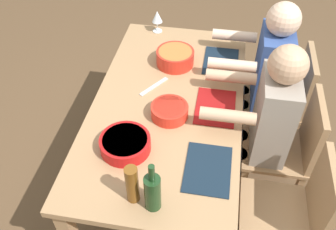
{
  "coord_description": "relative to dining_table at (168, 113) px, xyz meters",
  "views": [
    {
      "loc": [
        -1.6,
        -0.28,
        2.22
      ],
      "look_at": [
        0.0,
        0.0,
        0.63
      ],
      "focal_mm": 39.21,
      "sensor_mm": 36.0,
      "label": 1
    }
  ],
  "objects": [
    {
      "name": "chair_near_left",
      "position": [
        -0.46,
        -0.77,
        -0.17
      ],
      "size": [
        0.4,
        0.4,
        0.85
      ],
      "color": "#A87F56",
      "rests_on": "ground_plane"
    },
    {
      "name": "serving_bowl_greens",
      "position": [
        -0.4,
        0.16,
        0.13
      ],
      "size": [
        0.27,
        0.27,
        0.07
      ],
      "color": "red",
      "rests_on": "dining_table"
    },
    {
      "name": "carving_knife",
      "position": [
        0.12,
        0.11,
        0.09
      ],
      "size": [
        0.2,
        0.15,
        0.01
      ],
      "primitive_type": "cube",
      "rotation": [
        0.0,
        0.0,
        2.55
      ],
      "color": "silver",
      "rests_on": "dining_table"
    },
    {
      "name": "ground_plane",
      "position": [
        0.0,
        0.0,
        -0.65
      ],
      "size": [
        8.0,
        8.0,
        0.0
      ],
      "primitive_type": "plane",
      "color": "brown"
    },
    {
      "name": "wine_bottle",
      "position": [
        -0.71,
        -0.06,
        0.2
      ],
      "size": [
        0.08,
        0.08,
        0.29
      ],
      "color": "#193819",
      "rests_on": "dining_table"
    },
    {
      "name": "wine_glass",
      "position": [
        0.76,
        0.21,
        0.21
      ],
      "size": [
        0.08,
        0.08,
        0.17
      ],
      "color": "silver",
      "rests_on": "dining_table"
    },
    {
      "name": "chair_near_center",
      "position": [
        0.0,
        -0.77,
        -0.17
      ],
      "size": [
        0.4,
        0.4,
        0.85
      ],
      "color": "#A87F56",
      "rests_on": "ground_plane"
    },
    {
      "name": "serving_bowl_pasta",
      "position": [
        -0.12,
        -0.03,
        0.13
      ],
      "size": [
        0.21,
        0.21,
        0.07
      ],
      "color": "red",
      "rests_on": "dining_table"
    },
    {
      "name": "placemat_near_right",
      "position": [
        0.46,
        -0.28,
        0.09
      ],
      "size": [
        0.32,
        0.23,
        0.01
      ],
      "primitive_type": "cube",
      "color": "#142333",
      "rests_on": "dining_table"
    },
    {
      "name": "serving_bowl_fruit",
      "position": [
        0.38,
        0.02,
        0.15
      ],
      "size": [
        0.25,
        0.25,
        0.1
      ],
      "color": "red",
      "rests_on": "dining_table"
    },
    {
      "name": "chair_near_right",
      "position": [
        0.46,
        -0.77,
        -0.17
      ],
      "size": [
        0.4,
        0.4,
        0.85
      ],
      "color": "#A87F56",
      "rests_on": "ground_plane"
    },
    {
      "name": "diner_near_right",
      "position": [
        0.46,
        -0.58,
        0.05
      ],
      "size": [
        0.41,
        0.53,
        1.2
      ],
      "color": "#2D2D38",
      "rests_on": "ground_plane"
    },
    {
      "name": "placemat_near_center",
      "position": [
        0.0,
        -0.28,
        0.09
      ],
      "size": [
        0.32,
        0.23,
        0.01
      ],
      "primitive_type": "cube",
      "color": "maroon",
      "rests_on": "dining_table"
    },
    {
      "name": "beer_bottle",
      "position": [
        -0.69,
        0.04,
        0.2
      ],
      "size": [
        0.06,
        0.06,
        0.22
      ],
      "primitive_type": "cylinder",
      "color": "brown",
      "rests_on": "dining_table"
    },
    {
      "name": "placemat_near_left",
      "position": [
        -0.46,
        -0.28,
        0.09
      ],
      "size": [
        0.32,
        0.23,
        0.01
      ],
      "primitive_type": "cube",
      "color": "#142333",
      "rests_on": "dining_table"
    },
    {
      "name": "dining_table",
      "position": [
        0.0,
        0.0,
        0.0
      ],
      "size": [
        1.67,
        0.89,
        0.74
      ],
      "color": "#A87F56",
      "rests_on": "ground_plane"
    },
    {
      "name": "diner_near_center",
      "position": [
        0.0,
        -0.58,
        0.05
      ],
      "size": [
        0.41,
        0.53,
        1.2
      ],
      "color": "#2D2D38",
      "rests_on": "ground_plane"
    }
  ]
}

